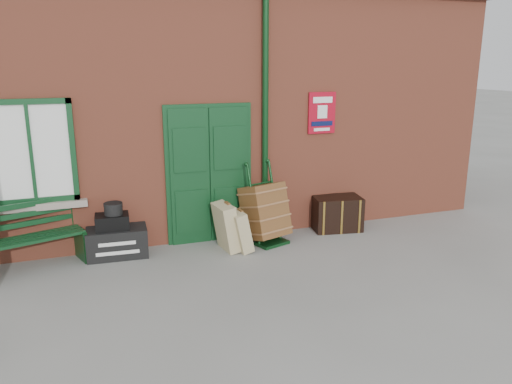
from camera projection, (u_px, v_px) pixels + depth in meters
name	position (u px, v px, depth m)	size (l,w,h in m)	color
ground	(257.00, 271.00, 7.12)	(80.00, 80.00, 0.00)	gray
station_building	(197.00, 100.00, 9.76)	(10.30, 4.30, 4.36)	#AF5238
bench	(23.00, 237.00, 7.03)	(1.67, 0.96, 0.99)	#0F371A
houdini_trunk	(117.00, 242.00, 7.61)	(0.90, 0.49, 0.45)	black
strongbox	(112.00, 222.00, 7.51)	(0.49, 0.36, 0.22)	black
hatbox	(113.00, 209.00, 7.47)	(0.27, 0.27, 0.18)	black
suitcase_back	(226.00, 227.00, 7.83)	(0.21, 0.53, 0.74)	tan
suitcase_front	(239.00, 231.00, 7.81)	(0.19, 0.47, 0.63)	tan
porter_trolley	(265.00, 212.00, 8.17)	(0.81, 0.85, 1.31)	black
dark_trunk	(337.00, 213.00, 8.82)	(0.83, 0.54, 0.60)	black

